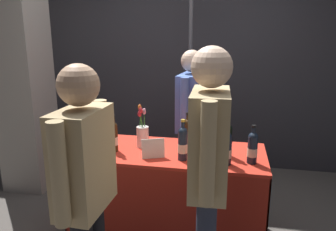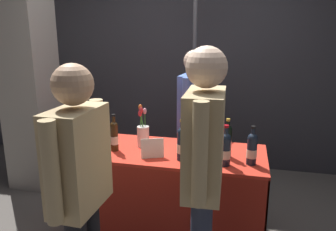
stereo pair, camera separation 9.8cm
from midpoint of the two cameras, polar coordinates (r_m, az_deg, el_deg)
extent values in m
cube|color=#2D2D33|center=(4.29, 4.01, 9.98)|extent=(7.24, 0.12, 2.83)
cube|color=gray|center=(3.89, -25.41, 13.07)|extent=(0.48, 0.48, 3.49)
cube|color=red|center=(2.71, -1.04, -6.42)|extent=(1.58, 0.68, 0.02)
cube|color=#A32519|center=(2.59, -2.62, -17.25)|extent=(1.58, 0.01, 0.77)
cube|color=#A32519|center=(3.16, 0.29, -11.05)|extent=(1.58, 0.01, 0.77)
cube|color=#A32519|center=(3.12, -15.58, -12.03)|extent=(0.01, 0.68, 0.77)
cube|color=#A32519|center=(2.83, 15.27, -14.84)|extent=(0.01, 0.68, 0.77)
cylinder|color=#38230F|center=(2.70, -10.44, -4.01)|extent=(0.06, 0.06, 0.21)
sphere|color=#38230F|center=(2.67, -10.55, -1.82)|extent=(0.06, 0.06, 0.06)
cylinder|color=#38230F|center=(2.66, -10.58, -1.04)|extent=(0.03, 0.03, 0.08)
cylinder|color=black|center=(2.65, -10.63, -0.07)|extent=(0.03, 0.03, 0.02)
cylinder|color=beige|center=(2.71, -10.43, -4.35)|extent=(0.07, 0.07, 0.07)
cylinder|color=black|center=(2.59, 9.26, -4.66)|extent=(0.07, 0.07, 0.23)
sphere|color=black|center=(2.56, 9.37, -2.27)|extent=(0.06, 0.06, 0.06)
cylinder|color=black|center=(2.55, 9.40, -1.57)|extent=(0.03, 0.03, 0.07)
cylinder|color=#B7932D|center=(2.54, 9.43, -0.66)|extent=(0.03, 0.03, 0.02)
cylinder|color=beige|center=(2.60, 9.25, -5.04)|extent=(0.07, 0.07, 0.07)
cylinder|color=black|center=(2.90, -13.76, -2.64)|extent=(0.07, 0.07, 0.24)
sphere|color=black|center=(2.87, -13.90, -0.36)|extent=(0.07, 0.07, 0.07)
cylinder|color=black|center=(2.86, -13.95, 0.35)|extent=(0.03, 0.03, 0.07)
cylinder|color=black|center=(2.85, -14.00, 1.24)|extent=(0.03, 0.03, 0.02)
cylinder|color=beige|center=(2.91, -13.74, -3.00)|extent=(0.07, 0.07, 0.08)
cylinder|color=#192333|center=(2.43, 8.99, -6.15)|extent=(0.08, 0.08, 0.21)
sphere|color=#192333|center=(2.40, 9.09, -3.83)|extent=(0.08, 0.08, 0.08)
cylinder|color=#192333|center=(2.39, 9.12, -2.91)|extent=(0.03, 0.03, 0.08)
cylinder|color=maroon|center=(2.37, 9.17, -1.77)|extent=(0.04, 0.04, 0.02)
cylinder|color=beige|center=(2.44, 8.97, -6.51)|extent=(0.08, 0.08, 0.07)
cylinder|color=#192333|center=(2.49, 1.46, -5.33)|extent=(0.07, 0.07, 0.22)
sphere|color=#192333|center=(2.45, 1.47, -2.89)|extent=(0.07, 0.07, 0.07)
cylinder|color=#192333|center=(2.44, 1.48, -2.01)|extent=(0.03, 0.03, 0.08)
cylinder|color=#B7932D|center=(2.43, 1.49, -0.91)|extent=(0.03, 0.03, 0.02)
cylinder|color=beige|center=(2.49, 1.45, -5.72)|extent=(0.07, 0.07, 0.07)
cylinder|color=#192333|center=(2.49, 13.43, -5.90)|extent=(0.07, 0.07, 0.20)
sphere|color=#192333|center=(2.46, 13.57, -3.68)|extent=(0.07, 0.07, 0.07)
cylinder|color=#192333|center=(2.45, 13.62, -2.88)|extent=(0.03, 0.03, 0.07)
cylinder|color=black|center=(2.44, 13.68, -1.86)|extent=(0.03, 0.03, 0.02)
cylinder|color=beige|center=(2.50, 13.41, -6.25)|extent=(0.07, 0.07, 0.07)
cylinder|color=#38230F|center=(2.70, 2.44, -3.68)|extent=(0.08, 0.08, 0.23)
sphere|color=#38230F|center=(2.66, 2.47, -1.36)|extent=(0.08, 0.08, 0.08)
cylinder|color=#38230F|center=(2.65, 2.48, -0.61)|extent=(0.03, 0.03, 0.07)
cylinder|color=black|center=(2.64, 2.49, 0.33)|extent=(0.04, 0.04, 0.02)
cylinder|color=beige|center=(2.70, 2.44, -4.05)|extent=(0.08, 0.08, 0.07)
cylinder|color=silver|center=(2.71, 7.12, -6.22)|extent=(0.06, 0.06, 0.00)
cylinder|color=silver|center=(2.70, 7.14, -5.58)|extent=(0.01, 0.01, 0.06)
cone|color=silver|center=(2.68, 7.18, -4.32)|extent=(0.06, 0.06, 0.06)
cylinder|color=#590C19|center=(2.68, 7.17, -4.68)|extent=(0.03, 0.03, 0.02)
cylinder|color=silver|center=(2.78, -5.45, -3.74)|extent=(0.10, 0.10, 0.18)
cylinder|color=#38722D|center=(2.74, -5.61, -1.74)|extent=(0.04, 0.02, 0.20)
ellipsoid|color=red|center=(2.71, -6.02, 0.31)|extent=(0.03, 0.03, 0.05)
cylinder|color=#38722D|center=(2.76, -5.16, -1.43)|extent=(0.02, 0.04, 0.22)
ellipsoid|color=pink|center=(2.71, -5.20, 0.73)|extent=(0.03, 0.03, 0.05)
cylinder|color=#38722D|center=(2.75, -5.61, -1.16)|extent=(0.03, 0.03, 0.25)
ellipsoid|color=#E05B1E|center=(2.71, -5.98, 1.38)|extent=(0.03, 0.03, 0.05)
cylinder|color=#38722D|center=(2.75, -5.93, -1.38)|extent=(0.03, 0.04, 0.23)
ellipsoid|color=red|center=(2.70, -5.84, 0.90)|extent=(0.03, 0.03, 0.05)
cube|color=silver|center=(2.53, -3.71, -5.79)|extent=(0.17, 0.09, 0.15)
cylinder|color=#2D3347|center=(3.57, 3.42, -7.86)|extent=(0.12, 0.12, 0.79)
cylinder|color=#2D3347|center=(3.40, 2.69, -8.99)|extent=(0.12, 0.12, 0.79)
cube|color=#4C6BB7|center=(3.28, 3.22, 2.46)|extent=(0.25, 0.49, 0.56)
sphere|color=beige|center=(3.23, 3.32, 9.49)|extent=(0.22, 0.22, 0.22)
cylinder|color=#4C6BB7|center=(3.55, 4.30, 3.71)|extent=(0.08, 0.08, 0.51)
cylinder|color=#4C6BB7|center=(3.01, 1.97, 1.82)|extent=(0.08, 0.08, 0.51)
cube|color=tan|center=(1.83, -16.03, -7.58)|extent=(0.22, 0.39, 0.56)
sphere|color=tan|center=(1.72, -16.97, 5.10)|extent=(0.22, 0.22, 0.22)
cylinder|color=tan|center=(1.64, -20.13, -9.77)|extent=(0.08, 0.08, 0.52)
cylinder|color=tan|center=(2.02, -12.85, -4.60)|extent=(0.08, 0.08, 0.52)
cube|color=tan|center=(1.89, 5.75, -4.63)|extent=(0.23, 0.44, 0.59)
sphere|color=beige|center=(1.79, 6.09, 8.42)|extent=(0.23, 0.23, 0.23)
cylinder|color=tan|center=(1.63, 5.23, -6.82)|extent=(0.08, 0.08, 0.54)
cylinder|color=tan|center=(2.13, 6.17, -1.74)|extent=(0.08, 0.08, 0.54)
cylinder|color=#47474C|center=(3.74, 3.09, 5.28)|extent=(0.04, 0.04, 2.30)
camera|label=1|loc=(0.05, -91.07, -0.28)|focal=34.90mm
camera|label=2|loc=(0.05, 88.93, 0.28)|focal=34.90mm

